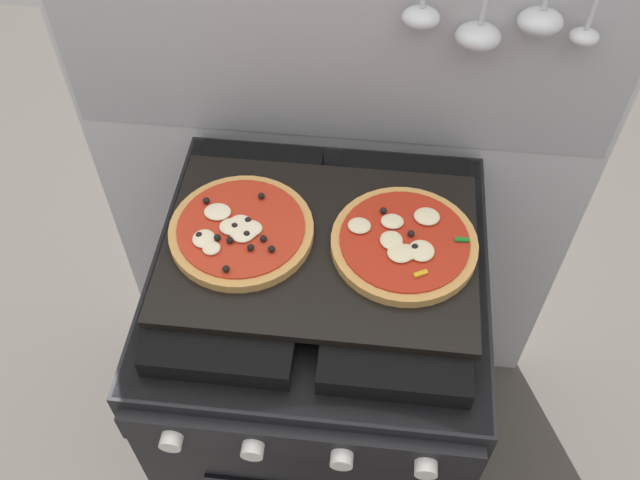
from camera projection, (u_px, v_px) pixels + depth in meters
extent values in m
plane|color=#4C4742|center=(320.00, 452.00, 1.91)|extent=(4.00, 4.00, 0.00)
cube|color=silver|center=(337.00, 165.00, 1.52)|extent=(1.10, 0.03, 1.55)
cube|color=#ADADB2|center=(340.00, 19.00, 1.22)|extent=(1.08, 0.00, 0.56)
ellipsoid|color=silver|center=(421.00, 17.00, 1.17)|extent=(0.07, 0.06, 0.04)
ellipsoid|color=silver|center=(478.00, 36.00, 1.18)|extent=(0.08, 0.07, 0.04)
ellipsoid|color=silver|center=(540.00, 21.00, 1.15)|extent=(0.08, 0.07, 0.04)
ellipsoid|color=silver|center=(584.00, 37.00, 1.16)|extent=(0.05, 0.04, 0.03)
cube|color=black|center=(320.00, 378.00, 1.58)|extent=(0.60, 0.60, 0.86)
cube|color=black|center=(320.00, 265.00, 1.25)|extent=(0.59, 0.59, 0.01)
cube|color=black|center=(242.00, 250.00, 1.24)|extent=(0.24, 0.51, 0.04)
cube|color=black|center=(399.00, 263.00, 1.22)|extent=(0.24, 0.51, 0.04)
cube|color=black|center=(299.00, 442.00, 1.10)|extent=(0.58, 0.02, 0.07)
cylinder|color=silver|center=(171.00, 442.00, 1.10)|extent=(0.04, 0.02, 0.04)
cylinder|color=silver|center=(253.00, 450.00, 1.09)|extent=(0.04, 0.02, 0.04)
cylinder|color=silver|center=(342.00, 460.00, 1.08)|extent=(0.04, 0.02, 0.04)
cylinder|color=silver|center=(426.00, 469.00, 1.07)|extent=(0.04, 0.02, 0.04)
cube|color=black|center=(320.00, 247.00, 1.21)|extent=(0.54, 0.38, 0.02)
cylinder|color=tan|center=(242.00, 231.00, 1.21)|extent=(0.25, 0.25, 0.02)
cylinder|color=#B72D19|center=(241.00, 227.00, 1.20)|extent=(0.22, 0.22, 0.00)
ellipsoid|color=beige|center=(241.00, 222.00, 1.20)|extent=(0.04, 0.03, 0.01)
ellipsoid|color=beige|center=(204.00, 239.00, 1.18)|extent=(0.04, 0.04, 0.01)
ellipsoid|color=beige|center=(218.00, 212.00, 1.21)|extent=(0.05, 0.04, 0.01)
ellipsoid|color=beige|center=(211.00, 248.00, 1.16)|extent=(0.03, 0.03, 0.01)
ellipsoid|color=beige|center=(243.00, 232.00, 1.19)|extent=(0.05, 0.05, 0.01)
ellipsoid|color=beige|center=(249.00, 228.00, 1.19)|extent=(0.05, 0.04, 0.01)
ellipsoid|color=beige|center=(249.00, 232.00, 1.19)|extent=(0.03, 0.03, 0.01)
ellipsoid|color=beige|center=(231.00, 229.00, 1.19)|extent=(0.04, 0.04, 0.01)
sphere|color=black|center=(263.00, 239.00, 1.17)|extent=(0.01, 0.01, 0.01)
sphere|color=black|center=(247.00, 234.00, 1.18)|extent=(0.01, 0.01, 0.01)
sphere|color=black|center=(272.00, 249.00, 1.16)|extent=(0.01, 0.01, 0.01)
sphere|color=black|center=(206.00, 201.00, 1.23)|extent=(0.01, 0.01, 0.01)
sphere|color=black|center=(261.00, 196.00, 1.23)|extent=(0.01, 0.01, 0.01)
sphere|color=black|center=(251.00, 247.00, 1.16)|extent=(0.01, 0.01, 0.01)
sphere|color=black|center=(230.00, 240.00, 1.17)|extent=(0.01, 0.01, 0.01)
sphere|color=black|center=(226.00, 269.00, 1.13)|extent=(0.01, 0.01, 0.01)
sphere|color=black|center=(234.00, 228.00, 1.19)|extent=(0.01, 0.01, 0.01)
sphere|color=black|center=(217.00, 237.00, 1.18)|extent=(0.01, 0.01, 0.01)
sphere|color=black|center=(199.00, 235.00, 1.18)|extent=(0.01, 0.01, 0.01)
sphere|color=black|center=(248.00, 220.00, 1.20)|extent=(0.01, 0.01, 0.01)
cylinder|color=tan|center=(404.00, 244.00, 1.19)|extent=(0.25, 0.25, 0.02)
cylinder|color=#AD2614|center=(405.00, 240.00, 1.18)|extent=(0.22, 0.22, 0.00)
ellipsoid|color=beige|center=(359.00, 226.00, 1.19)|extent=(0.04, 0.04, 0.01)
ellipsoid|color=beige|center=(400.00, 253.00, 1.16)|extent=(0.04, 0.04, 0.01)
ellipsoid|color=beige|center=(392.00, 221.00, 1.20)|extent=(0.04, 0.03, 0.01)
ellipsoid|color=beige|center=(427.00, 216.00, 1.21)|extent=(0.05, 0.04, 0.01)
ellipsoid|color=beige|center=(391.00, 240.00, 1.17)|extent=(0.04, 0.04, 0.01)
ellipsoid|color=beige|center=(421.00, 251.00, 1.16)|extent=(0.04, 0.05, 0.01)
ellipsoid|color=beige|center=(405.00, 252.00, 1.16)|extent=(0.04, 0.04, 0.01)
sphere|color=black|center=(415.00, 247.00, 1.16)|extent=(0.01, 0.01, 0.01)
cube|color=red|center=(427.00, 253.00, 1.16)|extent=(0.02, 0.01, 0.00)
cube|color=gold|center=(421.00, 274.00, 1.13)|extent=(0.02, 0.02, 0.00)
sphere|color=black|center=(411.00, 233.00, 1.18)|extent=(0.01, 0.01, 0.01)
sphere|color=black|center=(383.00, 211.00, 1.21)|extent=(0.01, 0.01, 0.01)
cube|color=#19721E|center=(462.00, 240.00, 1.18)|extent=(0.02, 0.01, 0.00)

